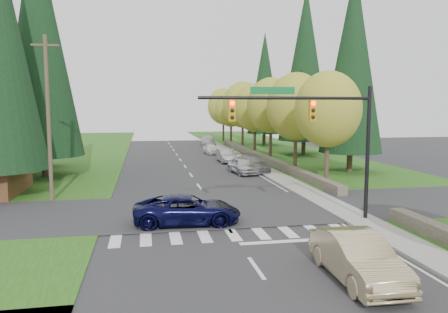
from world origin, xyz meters
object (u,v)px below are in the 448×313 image
object	(u,v)px
suv_navy	(187,210)
parked_car_c	(226,155)
parked_car_b	(252,163)
parked_car_d	(211,149)
parked_car_e	(208,140)
parked_car_a	(243,166)
sedan_champagne	(357,257)

from	to	relation	value
suv_navy	parked_car_c	size ratio (longest dim) A/B	1.22
parked_car_b	parked_car_d	xyz separation A→B (m)	(-1.40, 15.27, -0.10)
parked_car_b	parked_car_e	xyz separation A→B (m)	(0.00, 27.00, 0.05)
parked_car_c	parked_car_e	bearing A→B (deg)	86.56
parked_car_c	parked_car_d	size ratio (longest dim) A/B	1.16
parked_car_d	parked_car_a	bearing A→B (deg)	-93.08
sedan_champagne	parked_car_a	xyz separation A→B (m)	(1.46, 23.57, -0.08)
parked_car_a	parked_car_d	world-z (taller)	parked_car_a
suv_navy	parked_car_a	world-z (taller)	suv_navy
parked_car_a	parked_car_e	xyz separation A→B (m)	(1.10, 28.09, 0.07)
parked_car_a	parked_car_b	distance (m)	1.55
sedan_champagne	parked_car_b	xyz separation A→B (m)	(2.57, 24.66, -0.06)
suv_navy	parked_car_d	bearing A→B (deg)	-7.82
parked_car_b	parked_car_c	distance (m)	7.08
parked_car_b	parked_car_d	bearing A→B (deg)	89.04
suv_navy	parked_car_e	world-z (taller)	parked_car_e
suv_navy	parked_car_b	xyz separation A→B (m)	(7.46, 16.64, -0.00)
sedan_champagne	parked_car_c	bearing A→B (deg)	88.64
suv_navy	parked_car_c	xyz separation A→B (m)	(6.42, 23.64, -0.02)
sedan_champagne	parked_car_e	bearing A→B (deg)	88.56
parked_car_d	parked_car_b	bearing A→B (deg)	-88.88
parked_car_b	parked_car_d	distance (m)	15.33
sedan_champagne	parked_car_e	world-z (taller)	sedan_champagne
sedan_champagne	parked_car_d	xyz separation A→B (m)	(1.17, 39.93, -0.16)
sedan_champagne	parked_car_a	world-z (taller)	sedan_champagne
parked_car_c	parked_car_b	bearing A→B (deg)	-82.06
parked_car_c	parked_car_d	xyz separation A→B (m)	(-0.36, 8.27, -0.08)
parked_car_d	parked_car_e	bearing A→B (deg)	79.08
parked_car_b	parked_car_e	bearing A→B (deg)	83.80
suv_navy	parked_car_d	distance (m)	32.48
suv_navy	parked_car_b	distance (m)	18.24
parked_car_a	parked_car_b	size ratio (longest dim) A/B	0.83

